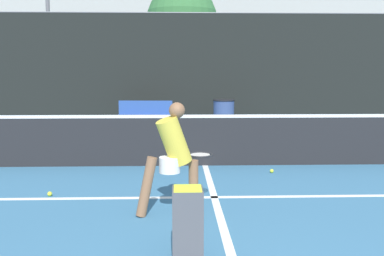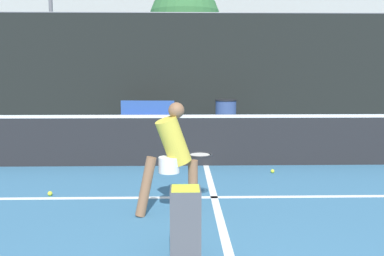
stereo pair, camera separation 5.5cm
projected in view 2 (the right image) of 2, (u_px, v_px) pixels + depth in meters
name	position (u px, v px, depth m)	size (l,w,h in m)	color
court_service_line	(214.00, 197.00, 6.26)	(8.25, 0.10, 0.01)	white
court_center_mark	(216.00, 203.00, 5.99)	(0.10, 4.71, 0.01)	white
net	(206.00, 138.00, 8.26)	(11.09, 0.09, 1.07)	slate
fence_back	(196.00, 70.00, 13.96)	(24.00, 0.06, 3.50)	black
player_practicing	(173.00, 153.00, 5.53)	(1.05, 0.82, 1.38)	#8C6042
tennis_ball_scattered_0	(273.00, 171.00, 7.72)	(0.07, 0.07, 0.07)	#D1E033
tennis_ball_scattered_4	(50.00, 193.00, 6.33)	(0.07, 0.07, 0.07)	#D1E033
ball_hopper	(186.00, 224.00, 4.11)	(0.28, 0.28, 0.71)	#4C4C51
courtside_bench	(147.00, 114.00, 13.04)	(1.60, 0.49, 0.86)	#2D519E
trash_bin	(226.00, 115.00, 13.02)	(0.63, 0.63, 0.91)	#384C7F
parked_car	(81.00, 100.00, 17.66)	(1.79, 4.31, 1.35)	navy
tree_west	(185.00, 21.00, 19.68)	(3.10, 3.10, 5.45)	brown
building_far	(187.00, 48.00, 32.82)	(36.00, 2.40, 6.60)	#B2ADA3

